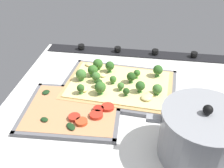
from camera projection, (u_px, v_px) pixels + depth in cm
name	position (u px, v px, depth cm)	size (l,w,h in cm)	color
ground_plane	(129.00, 102.00, 90.88)	(82.08, 72.78, 3.00)	silver
stove_control_panel	(136.00, 53.00, 116.66)	(78.80, 7.00, 2.60)	black
baking_tray_front	(119.00, 87.00, 95.10)	(41.64, 31.14, 1.30)	slate
broccoli_pizza	(117.00, 83.00, 94.37)	(39.07, 28.57, 5.89)	tan
baking_tray_back	(73.00, 111.00, 84.14)	(31.31, 26.77, 1.30)	slate
veggie_pizza_back	(74.00, 110.00, 83.43)	(28.80, 24.26, 1.90)	tan
cooking_pot	(201.00, 135.00, 66.33)	(28.05, 21.27, 16.12)	gray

